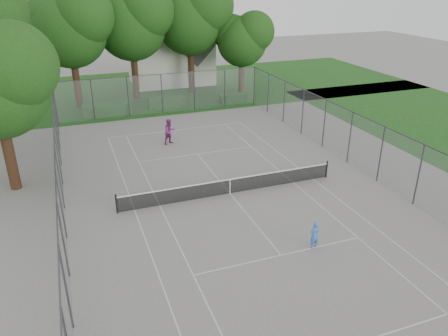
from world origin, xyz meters
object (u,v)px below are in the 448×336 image
object	(u,v)px
house	(170,43)
woman_player	(170,132)
tennis_net	(230,186)
girl_player	(314,235)

from	to	relation	value
house	woman_player	size ratio (longest dim) A/B	5.74
tennis_net	house	bearing A→B (deg)	82.65
tennis_net	woman_player	xyz separation A→B (m)	(-1.28, 9.07, 0.43)
house	girl_player	xyz separation A→B (m)	(-2.00, -34.89, -3.68)
girl_player	woman_player	xyz separation A→B (m)	(-2.96, 15.43, 0.26)
house	woman_player	bearing A→B (deg)	-104.29
girl_player	woman_player	distance (m)	15.71
house	girl_player	size ratio (longest dim) A/B	7.90
tennis_net	girl_player	distance (m)	6.58
tennis_net	house	size ratio (longest dim) A/B	1.18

